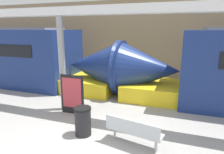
# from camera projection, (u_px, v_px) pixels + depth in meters

# --- Properties ---
(station_wall) EXTENTS (56.00, 0.20, 5.00)m
(station_wall) POSITION_uv_depth(u_px,v_px,m) (149.00, 39.00, 12.94)
(station_wall) COLOR #9E8460
(station_wall) RESTS_ON ground_plane
(bench_near) EXTENTS (1.62, 0.74, 0.81)m
(bench_near) POSITION_uv_depth(u_px,v_px,m) (133.00, 130.00, 5.40)
(bench_near) COLOR #ADB2B7
(bench_near) RESTS_ON ground_plane
(trash_bin) EXTENTS (0.51, 0.51, 0.88)m
(trash_bin) POSITION_uv_depth(u_px,v_px,m) (83.00, 121.00, 6.00)
(trash_bin) COLOR black
(trash_bin) RESTS_ON ground_plane
(poster_board) EXTENTS (0.93, 0.07, 1.50)m
(poster_board) POSITION_uv_depth(u_px,v_px,m) (72.00, 94.00, 7.46)
(poster_board) COLOR black
(poster_board) RESTS_ON ground_plane
(support_column_near) EXTENTS (0.25, 0.25, 3.61)m
(support_column_near) POSITION_uv_depth(u_px,v_px,m) (62.00, 65.00, 7.62)
(support_column_near) COLOR gray
(support_column_near) RESTS_ON ground_plane
(canopy_beam) EXTENTS (28.00, 0.60, 0.28)m
(canopy_beam) POSITION_uv_depth(u_px,v_px,m) (59.00, 12.00, 7.16)
(canopy_beam) COLOR silver
(canopy_beam) RESTS_ON support_column_near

